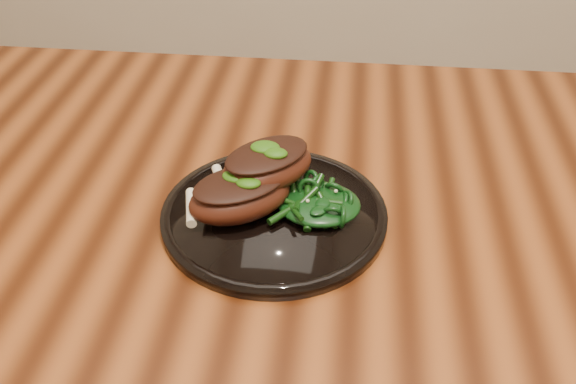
# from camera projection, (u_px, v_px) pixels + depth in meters

# --- Properties ---
(desk) EXTENTS (1.60, 0.80, 0.75)m
(desk) POSITION_uv_depth(u_px,v_px,m) (441.00, 269.00, 0.78)
(desk) COLOR #351406
(desk) RESTS_ON ground
(plate) EXTENTS (0.25, 0.25, 0.02)m
(plate) POSITION_uv_depth(u_px,v_px,m) (274.00, 215.00, 0.72)
(plate) COLOR black
(plate) RESTS_ON desk
(lamb_chop_front) EXTENTS (0.14, 0.13, 0.05)m
(lamb_chop_front) POSITION_uv_depth(u_px,v_px,m) (239.00, 194.00, 0.70)
(lamb_chop_front) COLOR #41180C
(lamb_chop_front) RESTS_ON plate
(lamb_chop_back) EXTENTS (0.13, 0.13, 0.05)m
(lamb_chop_back) POSITION_uv_depth(u_px,v_px,m) (266.00, 165.00, 0.72)
(lamb_chop_back) COLOR #41180C
(lamb_chop_back) RESTS_ON plate
(herb_smear) EXTENTS (0.09, 0.06, 0.01)m
(herb_smear) POSITION_uv_depth(u_px,v_px,m) (254.00, 179.00, 0.77)
(herb_smear) COLOR #194407
(herb_smear) RESTS_ON plate
(greens_heap) EXTENTS (0.09, 0.09, 0.04)m
(greens_heap) POSITION_uv_depth(u_px,v_px,m) (319.00, 200.00, 0.71)
(greens_heap) COLOR black
(greens_heap) RESTS_ON plate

